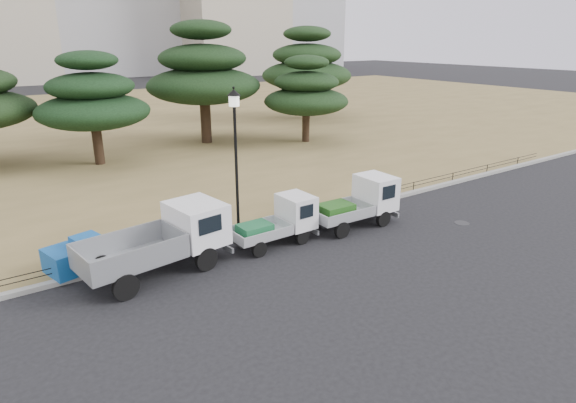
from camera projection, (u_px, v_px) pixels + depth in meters
ground at (320, 251)px, 17.24m from camera, size 220.00×220.00×0.00m
lawn at (99, 126)px, 41.08m from camera, size 120.00×56.00×0.15m
curb at (280, 226)px, 19.25m from camera, size 120.00×0.25×0.16m
truck_large at (163, 239)px, 15.38m from camera, size 4.91×2.46×2.05m
truck_kei_front at (279, 221)px, 17.66m from camera, size 3.23×1.45×1.70m
truck_kei_rear at (359, 202)px, 19.35m from camera, size 3.68×1.65×1.92m
street_lamp at (235, 138)px, 17.37m from camera, size 0.48×0.48×5.39m
pipe_fence at (277, 217)px, 19.25m from camera, size 38.00×0.04×0.40m
tarp_pile at (77, 256)px, 15.43m from camera, size 1.95×1.63×1.13m
manhole at (462, 223)px, 19.79m from camera, size 0.60×0.60×0.01m
pine_center_left at (92, 100)px, 27.31m from camera, size 6.33×6.33×6.44m
pine_center_right at (203, 73)px, 32.78m from camera, size 7.76×7.76×8.24m
pine_east_near at (306, 92)px, 33.55m from camera, size 5.93×5.93×5.99m
pine_east_far at (307, 66)px, 43.06m from camera, size 8.04×8.04×8.08m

